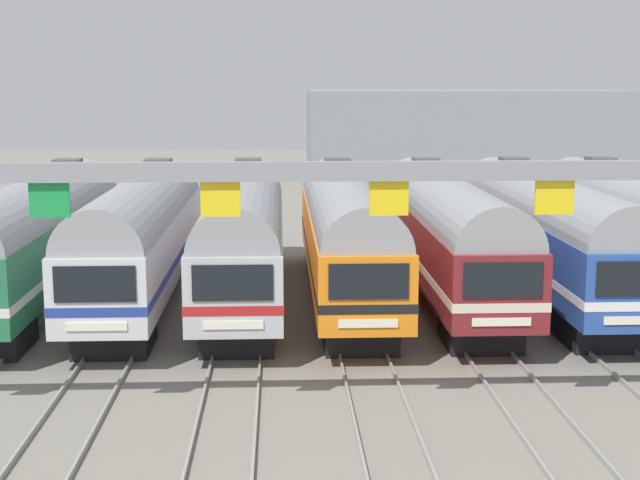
% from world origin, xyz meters
% --- Properties ---
extents(ground_plane, '(160.00, 160.00, 0.00)m').
position_xyz_m(ground_plane, '(0.00, 0.00, 0.00)').
color(ground_plane, gray).
extents(track_bed, '(24.50, 70.00, 0.15)m').
position_xyz_m(track_bed, '(-0.00, 17.00, 0.07)').
color(track_bed, gray).
rests_on(track_bed, ground).
extents(commuter_train_green, '(2.88, 18.06, 5.05)m').
position_xyz_m(commuter_train_green, '(-11.50, -0.00, 2.69)').
color(commuter_train_green, '#236B42').
rests_on(commuter_train_green, ground).
extents(commuter_train_silver, '(2.88, 18.06, 5.05)m').
position_xyz_m(commuter_train_silver, '(-7.67, -0.00, 2.69)').
color(commuter_train_silver, silver).
rests_on(commuter_train_silver, ground).
extents(commuter_train_stainless, '(2.88, 18.06, 5.05)m').
position_xyz_m(commuter_train_stainless, '(-3.83, -0.00, 2.69)').
color(commuter_train_stainless, '#B2B5BA').
rests_on(commuter_train_stainless, ground).
extents(commuter_train_orange, '(2.88, 18.06, 5.05)m').
position_xyz_m(commuter_train_orange, '(0.00, -0.00, 2.69)').
color(commuter_train_orange, orange).
rests_on(commuter_train_orange, ground).
extents(commuter_train_maroon, '(2.88, 18.06, 5.05)m').
position_xyz_m(commuter_train_maroon, '(3.83, -0.00, 2.69)').
color(commuter_train_maroon, maroon).
rests_on(commuter_train_maroon, ground).
extents(commuter_train_blue, '(2.88, 18.06, 5.05)m').
position_xyz_m(commuter_train_blue, '(7.67, -0.00, 2.69)').
color(commuter_train_blue, '#284C9E').
rests_on(commuter_train_blue, ground).
extents(catenary_gantry, '(28.24, 0.44, 6.97)m').
position_xyz_m(catenary_gantry, '(0.00, -13.50, 5.40)').
color(catenary_gantry, gray).
rests_on(catenary_gantry, ground).
extents(maintenance_building, '(25.62, 10.00, 7.64)m').
position_xyz_m(maintenance_building, '(12.70, 40.24, 3.82)').
color(maintenance_building, gray).
rests_on(maintenance_building, ground).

